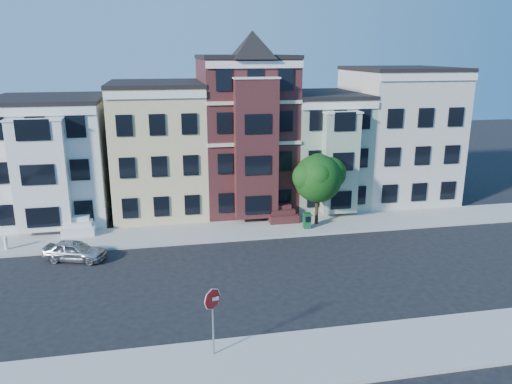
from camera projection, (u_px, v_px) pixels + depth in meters
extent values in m
plane|color=black|center=(288.00, 276.00, 28.82)|extent=(120.00, 120.00, 0.00)
cube|color=#9E9B93|center=(260.00, 229.00, 36.36)|extent=(60.00, 4.00, 0.15)
cube|color=#9E9B93|center=(335.00, 354.00, 21.24)|extent=(60.00, 4.00, 0.15)
cube|color=silver|center=(54.00, 159.00, 38.55)|extent=(8.00, 9.00, 9.00)
cube|color=#D3BD86|center=(159.00, 149.00, 39.88)|extent=(7.00, 9.00, 10.00)
cube|color=#411C1C|center=(245.00, 134.00, 40.90)|extent=(7.00, 9.00, 12.00)
cube|color=#90A287|center=(320.00, 149.00, 42.50)|extent=(6.00, 9.00, 9.00)
cube|color=beige|center=(397.00, 135.00, 43.52)|extent=(8.00, 9.00, 11.00)
imported|color=#ACAEB5|center=(75.00, 251.00, 30.84)|extent=(4.08, 2.61, 1.29)
cube|color=#155126|center=(307.00, 221.00, 36.12)|extent=(0.54, 0.49, 1.14)
cylinder|color=white|center=(6.00, 244.00, 32.26)|extent=(0.29, 0.29, 0.72)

